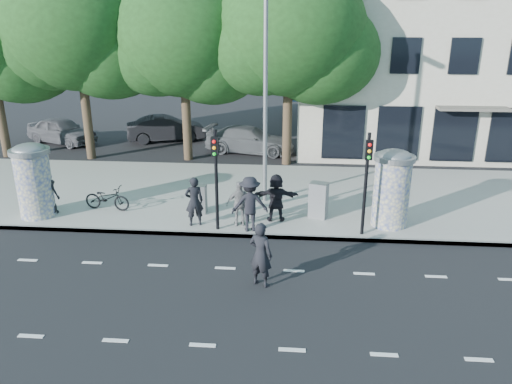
# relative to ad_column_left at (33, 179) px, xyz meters

# --- Properties ---
(ground) EXTENTS (120.00, 120.00, 0.00)m
(ground) POSITION_rel_ad_column_left_xyz_m (7.20, -4.50, -1.54)
(ground) COLOR black
(ground) RESTS_ON ground
(sidewalk) EXTENTS (40.00, 8.00, 0.15)m
(sidewalk) POSITION_rel_ad_column_left_xyz_m (7.20, 3.00, -1.46)
(sidewalk) COLOR gray
(sidewalk) RESTS_ON ground
(curb) EXTENTS (40.00, 0.10, 0.16)m
(curb) POSITION_rel_ad_column_left_xyz_m (7.20, -0.95, -1.46)
(curb) COLOR slate
(curb) RESTS_ON ground
(lane_dash_near) EXTENTS (32.00, 0.12, 0.01)m
(lane_dash_near) POSITION_rel_ad_column_left_xyz_m (7.20, -6.70, -1.53)
(lane_dash_near) COLOR silver
(lane_dash_near) RESTS_ON ground
(lane_dash_far) EXTENTS (32.00, 0.12, 0.01)m
(lane_dash_far) POSITION_rel_ad_column_left_xyz_m (7.20, -3.10, -1.53)
(lane_dash_far) COLOR silver
(lane_dash_far) RESTS_ON ground
(ad_column_left) EXTENTS (1.36, 1.36, 2.65)m
(ad_column_left) POSITION_rel_ad_column_left_xyz_m (0.00, 0.00, 0.00)
(ad_column_left) COLOR beige
(ad_column_left) RESTS_ON sidewalk
(ad_column_right) EXTENTS (1.36, 1.36, 2.65)m
(ad_column_right) POSITION_rel_ad_column_left_xyz_m (12.40, 0.20, 0.00)
(ad_column_right) COLOR beige
(ad_column_right) RESTS_ON sidewalk
(traffic_pole_near) EXTENTS (0.22, 0.31, 3.40)m
(traffic_pole_near) POSITION_rel_ad_column_left_xyz_m (6.60, -0.71, 0.69)
(traffic_pole_near) COLOR black
(traffic_pole_near) RESTS_ON sidewalk
(traffic_pole_far) EXTENTS (0.22, 0.31, 3.40)m
(traffic_pole_far) POSITION_rel_ad_column_left_xyz_m (11.40, -0.71, 0.69)
(traffic_pole_far) COLOR black
(traffic_pole_far) RESTS_ON sidewalk
(street_lamp) EXTENTS (0.25, 0.93, 8.00)m
(street_lamp) POSITION_rel_ad_column_left_xyz_m (8.00, 2.13, 3.26)
(street_lamp) COLOR slate
(street_lamp) RESTS_ON sidewalk
(tree_mid_left) EXTENTS (7.20, 7.20, 9.57)m
(tree_mid_left) POSITION_rel_ad_column_left_xyz_m (-1.30, 8.00, 4.96)
(tree_mid_left) COLOR #38281C
(tree_mid_left) RESTS_ON ground
(tree_near_left) EXTENTS (6.80, 6.80, 8.97)m
(tree_near_left) POSITION_rel_ad_column_left_xyz_m (3.70, 8.20, 4.53)
(tree_near_left) COLOR #38281C
(tree_near_left) RESTS_ON ground
(tree_center) EXTENTS (7.00, 7.00, 9.30)m
(tree_center) POSITION_rel_ad_column_left_xyz_m (8.70, 7.80, 4.77)
(tree_center) COLOR #38281C
(tree_center) RESTS_ON ground
(building) EXTENTS (20.30, 15.85, 12.00)m
(building) POSITION_rel_ad_column_left_xyz_m (19.20, 15.49, 4.46)
(building) COLOR #B5AC97
(building) RESTS_ON ground
(ped_a) EXTENTS (1.05, 0.83, 1.89)m
(ped_a) POSITION_rel_ad_column_left_xyz_m (0.30, 0.15, -0.44)
(ped_a) COLOR black
(ped_a) RESTS_ON sidewalk
(ped_b) EXTENTS (0.73, 0.60, 1.72)m
(ped_b) POSITION_rel_ad_column_left_xyz_m (5.77, -0.38, -0.53)
(ped_b) COLOR black
(ped_b) RESTS_ON sidewalk
(ped_d) EXTENTS (1.32, 0.91, 1.87)m
(ped_d) POSITION_rel_ad_column_left_xyz_m (7.69, -0.65, -0.45)
(ped_d) COLOR black
(ped_d) RESTS_ON sidewalk
(ped_e) EXTENTS (1.02, 0.73, 1.57)m
(ped_e) POSITION_rel_ad_column_left_xyz_m (7.32, -0.27, -0.60)
(ped_e) COLOR gray
(ped_e) RESTS_ON sidewalk
(ped_f) EXTENTS (1.59, 0.63, 1.69)m
(ped_f) POSITION_rel_ad_column_left_xyz_m (8.52, 0.26, -0.54)
(ped_f) COLOR black
(ped_f) RESTS_ON sidewalk
(man_road) EXTENTS (0.79, 0.68, 1.84)m
(man_road) POSITION_rel_ad_column_left_xyz_m (8.30, -3.94, -0.62)
(man_road) COLOR black
(man_road) RESTS_ON ground
(bicycle) EXTENTS (0.82, 1.79, 0.91)m
(bicycle) POSITION_rel_ad_column_left_xyz_m (2.27, 0.76, -0.93)
(bicycle) COLOR black
(bicycle) RESTS_ON sidewalk
(cabinet_left) EXTENTS (0.52, 0.39, 1.05)m
(cabinet_left) POSITION_rel_ad_column_left_xyz_m (5.72, 0.74, -0.86)
(cabinet_left) COLOR slate
(cabinet_left) RESTS_ON sidewalk
(cabinet_right) EXTENTS (0.73, 0.62, 1.29)m
(cabinet_right) POSITION_rel_ad_column_left_xyz_m (10.00, 0.67, -0.74)
(cabinet_right) COLOR gray
(cabinet_right) RESTS_ON sidewalk
(car_left) EXTENTS (3.26, 4.61, 1.46)m
(car_left) POSITION_rel_ad_column_left_xyz_m (-4.17, 10.93, -0.81)
(car_left) COLOR #53555B
(car_left) RESTS_ON ground
(car_mid) EXTENTS (2.87, 4.68, 1.46)m
(car_mid) POSITION_rel_ad_column_left_xyz_m (1.61, 11.95, -0.81)
(car_mid) COLOR black
(car_mid) RESTS_ON ground
(car_right) EXTENTS (2.70, 4.97, 1.37)m
(car_right) POSITION_rel_ad_column_left_xyz_m (6.68, 9.81, -0.85)
(car_right) COLOR #53565A
(car_right) RESTS_ON ground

